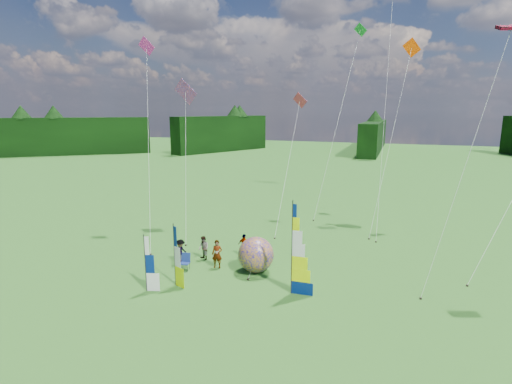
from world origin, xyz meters
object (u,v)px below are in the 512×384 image
(bol_inflatable, at_px, (256,255))
(spectator_c, at_px, (181,251))
(side_banner_far, at_px, (145,264))
(kite_whale, at_px, (386,97))
(feather_banner_main, at_px, (292,250))
(spectator_a, at_px, (217,254))
(spectator_d, at_px, (244,245))
(spectator_b, at_px, (204,248))
(side_banner_left, at_px, (175,256))
(camp_chair, at_px, (185,262))

(bol_inflatable, height_order, spectator_c, bol_inflatable)
(side_banner_far, relative_size, kite_whale, 0.15)
(feather_banner_main, height_order, spectator_a, feather_banner_main)
(feather_banner_main, distance_m, spectator_c, 8.52)
(spectator_d, bearing_deg, spectator_c, 49.29)
(bol_inflatable, bearing_deg, kite_whale, 64.85)
(side_banner_far, bearing_deg, spectator_c, 77.58)
(kite_whale, bearing_deg, bol_inflatable, -109.59)
(bol_inflatable, xyz_separation_m, spectator_d, (-1.69, 2.25, -0.33))
(side_banner_far, relative_size, spectator_b, 1.97)
(bol_inflatable, bearing_deg, feather_banner_main, -36.98)
(side_banner_left, relative_size, spectator_b, 2.20)
(bol_inflatable, xyz_separation_m, spectator_a, (-2.60, -0.25, -0.21))
(side_banner_far, bearing_deg, spectator_d, 48.67)
(side_banner_far, xyz_separation_m, spectator_b, (0.82, 5.47, -0.80))
(kite_whale, bearing_deg, feather_banner_main, -97.33)
(spectator_a, bearing_deg, bol_inflatable, -5.25)
(side_banner_far, height_order, kite_whale, kite_whale)
(camp_chair, bearing_deg, bol_inflatable, 6.32)
(side_banner_left, bearing_deg, kite_whale, 81.44)
(spectator_d, height_order, camp_chair, spectator_d)
(side_banner_far, height_order, spectator_d, side_banner_far)
(feather_banner_main, height_order, spectator_b, feather_banner_main)
(side_banner_far, bearing_deg, kite_whale, 41.93)
(feather_banner_main, distance_m, spectator_b, 7.80)
(spectator_c, height_order, spectator_d, spectator_c)
(spectator_d, bearing_deg, kite_whale, -112.66)
(bol_inflatable, bearing_deg, camp_chair, -163.04)
(spectator_a, height_order, spectator_d, spectator_a)
(bol_inflatable, bearing_deg, spectator_a, -174.41)
(spectator_b, xyz_separation_m, spectator_d, (2.40, 1.53, -0.01))
(side_banner_far, bearing_deg, bol_inflatable, 27.38)
(feather_banner_main, relative_size, kite_whale, 0.23)
(side_banner_far, relative_size, spectator_a, 1.75)
(bol_inflatable, relative_size, spectator_a, 1.22)
(feather_banner_main, height_order, camp_chair, feather_banner_main)
(feather_banner_main, xyz_separation_m, spectator_c, (-8.15, 1.78, -1.76))
(side_banner_far, bearing_deg, feather_banner_main, 1.44)
(spectator_b, height_order, camp_chair, spectator_b)
(spectator_a, relative_size, spectator_c, 1.12)
(side_banner_left, distance_m, spectator_d, 6.20)
(feather_banner_main, distance_m, spectator_d, 6.65)
(feather_banner_main, relative_size, spectator_a, 2.78)
(feather_banner_main, height_order, side_banner_far, feather_banner_main)
(spectator_c, xyz_separation_m, spectator_d, (3.54, 2.66, -0.02))
(feather_banner_main, bearing_deg, spectator_d, 133.92)
(bol_inflatable, relative_size, spectator_d, 1.40)
(side_banner_left, height_order, bol_inflatable, side_banner_left)
(spectator_b, bearing_deg, feather_banner_main, 11.20)
(side_banner_left, bearing_deg, spectator_a, 92.21)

